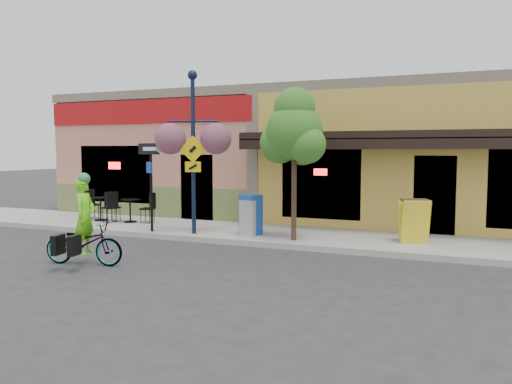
# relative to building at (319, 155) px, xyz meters

# --- Properties ---
(ground) EXTENTS (90.00, 90.00, 0.00)m
(ground) POSITION_rel_building_xyz_m (0.00, -7.50, -2.25)
(ground) COLOR #2D2D30
(ground) RESTS_ON ground
(sidewalk) EXTENTS (24.00, 3.00, 0.15)m
(sidewalk) POSITION_rel_building_xyz_m (0.00, -5.50, -2.17)
(sidewalk) COLOR #9E9B93
(sidewalk) RESTS_ON ground
(curb) EXTENTS (24.00, 0.12, 0.15)m
(curb) POSITION_rel_building_xyz_m (0.00, -6.95, -2.17)
(curb) COLOR #A8A59E
(curb) RESTS_ON ground
(building) EXTENTS (18.20, 8.20, 4.50)m
(building) POSITION_rel_building_xyz_m (0.00, 0.00, 0.00)
(building) COLOR tan
(building) RESTS_ON ground
(bicycle) EXTENTS (1.86, 0.94, 0.93)m
(bicycle) POSITION_rel_building_xyz_m (-2.31, -10.21, -1.78)
(bicycle) COLOR maroon
(bicycle) RESTS_ON ground
(cyclist_rider) EXTENTS (0.49, 0.65, 1.61)m
(cyclist_rider) POSITION_rel_building_xyz_m (-2.26, -10.21, -1.44)
(cyclist_rider) COLOR #6CEE19
(cyclist_rider) RESTS_ON ground
(lamp_post) EXTENTS (1.53, 1.10, 4.45)m
(lamp_post) POSITION_rel_building_xyz_m (-1.70, -6.58, 0.12)
(lamp_post) COLOR #101C34
(lamp_post) RESTS_ON sidewalk
(one_way_sign) EXTENTS (0.97, 0.51, 2.49)m
(one_way_sign) POSITION_rel_building_xyz_m (-2.98, -6.72, -0.86)
(one_way_sign) COLOR black
(one_way_sign) RESTS_ON sidewalk
(cafe_set_left) EXTENTS (1.87, 1.44, 1.00)m
(cafe_set_left) POSITION_rel_building_xyz_m (-5.79, -5.52, -1.60)
(cafe_set_left) COLOR black
(cafe_set_left) RESTS_ON sidewalk
(cafe_set_right) EXTENTS (1.71, 1.01, 0.97)m
(cafe_set_right) POSITION_rel_building_xyz_m (-4.65, -5.47, -1.61)
(cafe_set_right) COLOR black
(cafe_set_right) RESTS_ON sidewalk
(newspaper_box_blue) EXTENTS (0.61, 0.58, 1.09)m
(newspaper_box_blue) POSITION_rel_building_xyz_m (-0.17, -6.15, -1.55)
(newspaper_box_blue) COLOR #1B46A6
(newspaper_box_blue) RESTS_ON sidewalk
(newspaper_box_grey) EXTENTS (0.53, 0.50, 0.96)m
(newspaper_box_grey) POSITION_rel_building_xyz_m (-0.17, -6.20, -1.62)
(newspaper_box_grey) COLOR #A1A1A1
(newspaper_box_grey) RESTS_ON sidewalk
(street_tree) EXTENTS (1.60, 1.60, 3.91)m
(street_tree) POSITION_rel_building_xyz_m (1.16, -6.48, -0.14)
(street_tree) COLOR #3D7A26
(street_tree) RESTS_ON sidewalk
(sandwich_board) EXTENTS (0.78, 0.67, 1.10)m
(sandwich_board) POSITION_rel_building_xyz_m (4.09, -5.88, -1.55)
(sandwich_board) COLOR yellow
(sandwich_board) RESTS_ON sidewalk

